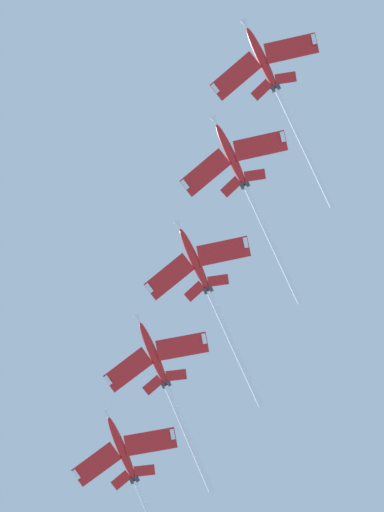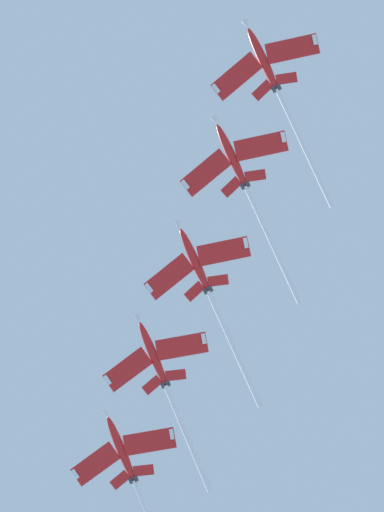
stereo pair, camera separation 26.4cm
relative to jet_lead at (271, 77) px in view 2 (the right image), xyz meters
name	(u,v)px [view 2 (the right image)]	position (x,y,z in m)	size (l,w,h in m)	color
jet_lead	(271,77)	(0.00, 0.00, 0.00)	(25.11, 26.44, 15.45)	red
jet_second	(241,177)	(-17.16, 1.54, -5.19)	(25.01, 26.39, 15.01)	red
jet_third	(207,287)	(-36.36, 2.90, -10.33)	(24.99, 26.27, 14.18)	red
jet_fourth	(164,381)	(-54.18, 2.19, -14.26)	(24.02, 24.75, 13.71)	red
jet_fifth	(129,468)	(-69.45, 1.74, -19.90)	(24.72, 25.48, 13.76)	red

